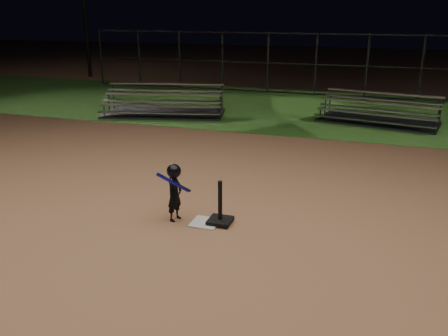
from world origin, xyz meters
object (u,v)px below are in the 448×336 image
batting_tee (220,215)px  bleacher_left (164,109)px  bleacher_right (378,117)px  home_plate (205,223)px  child_batter (175,191)px

batting_tee → bleacher_left: size_ratio=0.17×
bleacher_left → bleacher_right: 6.95m
home_plate → bleacher_right: bleacher_right is taller
child_batter → bleacher_right: 9.14m
batting_tee → bleacher_right: (2.35, 8.49, 0.03)m
home_plate → bleacher_left: size_ratio=0.11×
child_batter → bleacher_right: bearing=-6.9°
child_batter → bleacher_left: 8.52m
batting_tee → child_batter: bearing=-173.1°
bleacher_left → batting_tee: bearing=-72.1°
home_plate → bleacher_right: size_ratio=0.12×
bleacher_left → child_batter: bearing=-76.8°
home_plate → child_batter: (-0.53, -0.02, 0.51)m
batting_tee → bleacher_left: 8.80m
child_batter → home_plate: bearing=-74.8°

